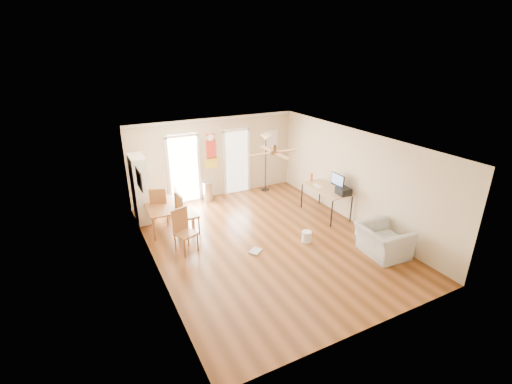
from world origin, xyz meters
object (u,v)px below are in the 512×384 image
dining_chair_right_a (184,209)px  printer (343,191)px  dining_table (163,217)px  torchiere_lamp (266,163)px  computer_desk (325,201)px  dining_chair_near (186,232)px  armchair (383,241)px  trash_can (208,192)px  wastebasket_a (307,237)px  dining_chair_right_b (188,213)px  dining_chair_far (160,205)px  bookshelf (140,189)px  wastebasket_b (361,229)px

dining_chair_right_a → printer: 4.40m
printer → dining_table: bearing=163.4°
torchiere_lamp → computer_desk: bearing=-75.9°
dining_chair_near → armchair: size_ratio=0.96×
trash_can → armchair: bearing=-62.6°
trash_can → dining_table: bearing=-145.0°
wastebasket_a → computer_desk: bearing=38.0°
dining_table → dining_chair_right_b: (0.55, -0.58, 0.23)m
printer → dining_chair_right_a: bearing=163.1°
dining_chair_near → torchiere_lamp: 4.54m
dining_table → armchair: 5.70m
dining_chair_near → computer_desk: 4.27m
dining_chair_right_b → trash_can: size_ratio=1.79×
dining_chair_far → wastebasket_a: bearing=157.0°
bookshelf → armchair: size_ratio=1.71×
dining_table → wastebasket_b: 5.31m
dining_chair_right_a → computer_desk: (3.92, -1.11, -0.13)m
wastebasket_a → bookshelf: bearing=137.2°
armchair → torchiere_lamp: bearing=10.8°
bookshelf → dining_table: bookshelf is taller
trash_can → armchair: armchair is taller
dining_chair_far → armchair: 5.93m
dining_chair_right_a → dining_chair_near: (-0.35, -1.28, -0.01)m
dining_table → computer_desk: 4.66m
dining_chair_right_a → trash_can: 1.86m
trash_can → torchiere_lamp: 2.20m
computer_desk → armchair: bearing=-94.0°
dining_chair_right_b → dining_table: bearing=42.0°
dining_chair_right_b → printer: dining_chair_right_b is taller
bookshelf → torchiere_lamp: 4.25m
bookshelf → wastebasket_b: size_ratio=6.29×
printer → armchair: bearing=-93.5°
dining_chair_right_b → dining_chair_near: size_ratio=1.05×
trash_can → wastebasket_b: size_ratio=2.08×
dining_chair_right_a → armchair: size_ratio=0.98×
torchiere_lamp → wastebasket_a: bearing=-102.2°
dining_chair_right_a → torchiere_lamp: size_ratio=0.56×
bookshelf → dining_table: 1.06m
dining_chair_near → computer_desk: size_ratio=0.70×
dining_chair_right_b → dining_chair_far: (-0.53, 0.94, -0.02)m
dining_chair_right_a → wastebasket_b: size_ratio=3.59×
dining_chair_right_a → dining_chair_near: 1.32m
torchiere_lamp → wastebasket_a: size_ratio=6.85×
trash_can → wastebasket_b: bearing=-54.9°
dining_chair_right_a → wastebasket_b: dining_chair_right_a is taller
dining_table → armchair: bearing=-41.0°
dining_chair_right_a → computer_desk: size_ratio=0.71×
dining_chair_far → wastebasket_b: 5.50m
dining_chair_right_a → torchiere_lamp: 3.60m
dining_chair_right_b → armchair: size_ratio=1.01×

